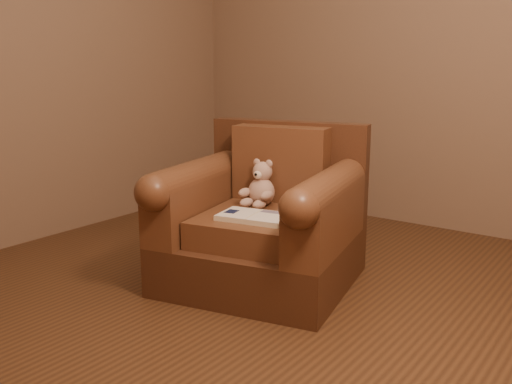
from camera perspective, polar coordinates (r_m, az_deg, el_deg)
The scene contains 4 objects.
floor at distance 2.62m, azimuth 1.47°, elevation -13.35°, with size 4.00×4.00×0.00m, color #4C2F1A.
armchair at distance 3.04m, azimuth 0.83°, elevation -3.11°, with size 1.08×1.05×0.83m.
teddy_bear at distance 3.08m, azimuth 0.43°, elevation 0.43°, with size 0.19×0.21×0.26m.
guidebook at distance 2.82m, azimuth -0.20°, elevation -2.49°, with size 0.38×0.27×0.03m.
Camera 1 is at (1.33, -1.94, 1.16)m, focal length 40.00 mm.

